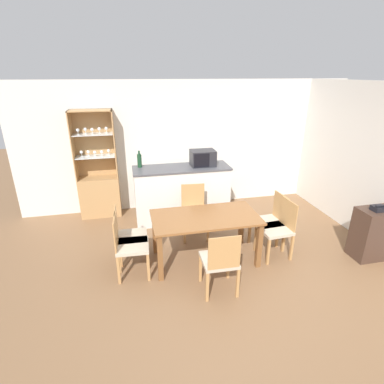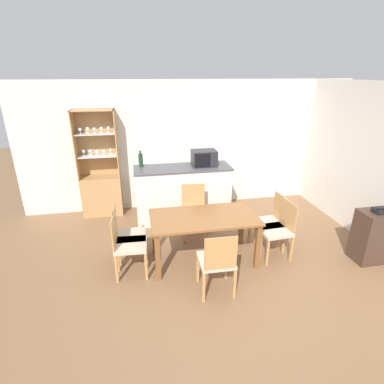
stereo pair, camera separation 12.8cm
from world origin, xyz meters
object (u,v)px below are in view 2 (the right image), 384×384
object	(u,v)px
wine_bottle	(141,160)
side_cabinet	(375,236)
telephone	(381,210)
dining_chair_side_left_far	(128,235)
display_cabinet	(101,186)
dining_chair_head_far	(194,211)
dining_chair_side_right_far	(270,222)
dining_chair_side_left_near	(127,244)
dining_chair_head_near	(217,261)
microwave	(204,158)
dining_chair_side_right_near	(277,230)
dining_table	(204,223)

from	to	relation	value
wine_bottle	side_cabinet	xyz separation A→B (m)	(3.33, -2.08, -0.77)
telephone	dining_chair_side_left_far	bearing A→B (deg)	170.07
display_cabinet	dining_chair_side_left_far	xyz separation A→B (m)	(0.51, -1.83, -0.12)
dining_chair_head_far	wine_bottle	world-z (taller)	wine_bottle
dining_chair_side_right_far	telephone	xyz separation A→B (m)	(1.35, -0.63, 0.38)
dining_chair_side_left_near	telephone	size ratio (longest dim) A/B	4.74
dining_chair_side_right_far	dining_chair_head_near	size ratio (longest dim) A/B	1.00
dining_chair_head_far	wine_bottle	distance (m)	1.39
dining_chair_side_left_far	side_cabinet	bearing A→B (deg)	82.33
dining_chair_head_far	microwave	bearing A→B (deg)	-110.11
dining_chair_head_far	dining_chair_side_left_near	bearing A→B (deg)	42.07
display_cabinet	dining_chair_head_near	distance (m)	3.15
microwave	dining_chair_side_right_far	bearing A→B (deg)	-59.70
display_cabinet	microwave	distance (m)	2.10
dining_chair_side_right_far	dining_chair_side_right_near	bearing A→B (deg)	176.09
dining_chair_side_left_near	side_cabinet	distance (m)	3.63
dining_chair_side_right_near	dining_chair_head_near	world-z (taller)	same
dining_table	dining_chair_head_near	xyz separation A→B (m)	(-0.00, -0.74, -0.16)
display_cabinet	dining_chair_side_right_far	distance (m)	3.29
dining_chair_head_far	side_cabinet	distance (m)	2.78
display_cabinet	dining_table	world-z (taller)	display_cabinet
dining_chair_side_right_near	dining_chair_side_right_far	size ratio (longest dim) A/B	1.00
dining_table	dining_chair_side_left_far	bearing A→B (deg)	173.62
dining_chair_side_left_far	telephone	size ratio (longest dim) A/B	4.74
wine_bottle	display_cabinet	bearing A→B (deg)	155.99
dining_chair_side_right_far	microwave	world-z (taller)	microwave
dining_chair_side_left_near	wine_bottle	xyz separation A→B (m)	(0.28, 1.72, 0.71)
wine_bottle	side_cabinet	bearing A→B (deg)	-31.90
dining_chair_head_far	microwave	world-z (taller)	microwave
microwave	side_cabinet	size ratio (longest dim) A/B	0.56
dining_chair_side_left_far	dining_chair_side_right_far	size ratio (longest dim) A/B	1.00
dining_chair_head_near	dining_chair_side_left_far	bearing A→B (deg)	143.25
dining_chair_head_near	side_cabinet	world-z (taller)	dining_chair_head_near
display_cabinet	dining_chair_side_right_near	size ratio (longest dim) A/B	2.28
dining_chair_side_left_far	dining_chair_head_near	distance (m)	1.40
side_cabinet	dining_chair_side_left_far	bearing A→B (deg)	170.66
display_cabinet	dining_chair_head_far	bearing A→B (deg)	-36.83
dining_chair_side_right_far	telephone	world-z (taller)	telephone
telephone	display_cabinet	bearing A→B (deg)	148.93
dining_chair_side_right_far	microwave	bearing A→B (deg)	26.39
dining_chair_side_left_near	dining_chair_side_right_far	distance (m)	2.23
dining_table	telephone	xyz separation A→B (m)	(2.46, -0.50, 0.22)
dining_table	display_cabinet	bearing A→B (deg)	129.61
dining_chair_side_right_far	microwave	size ratio (longest dim) A/B	2.00
dining_table	dining_chair_side_left_near	xyz separation A→B (m)	(-1.11, -0.12, -0.16)
display_cabinet	dining_chair_side_right_near	world-z (taller)	display_cabinet
dining_chair_side_right_far	side_cabinet	distance (m)	1.52
telephone	wine_bottle	bearing A→B (deg)	147.36
dining_chair_head_far	microwave	size ratio (longest dim) A/B	2.00
dining_chair_side_left_far	microwave	distance (m)	2.09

